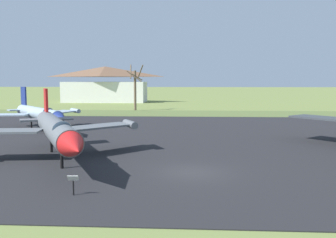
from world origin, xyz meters
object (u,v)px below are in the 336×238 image
object	(u,v)px
info_placard_front_left	(58,134)
visitor_building	(105,85)
info_placard_rear_center	(73,183)
jet_fighter_front_left	(39,113)
jet_fighter_rear_center	(56,130)

from	to	relation	value
info_placard_front_left	visitor_building	xyz separation A→B (m)	(-9.94, 63.58, 3.90)
info_placard_front_left	info_placard_rear_center	world-z (taller)	info_placard_rear_center
visitor_building	jet_fighter_front_left	bearing A→B (deg)	-84.56
jet_fighter_front_left	jet_fighter_rear_center	world-z (taller)	jet_fighter_rear_center
visitor_building	info_placard_front_left	bearing A→B (deg)	-81.11
jet_fighter_front_left	info_placard_rear_center	size ratio (longest dim) A/B	12.06
jet_fighter_front_left	info_placard_front_left	size ratio (longest dim) A/B	12.09
jet_fighter_rear_center	info_placard_front_left	bearing A→B (deg)	109.42
jet_fighter_front_left	visitor_building	world-z (taller)	visitor_building
info_placard_front_left	visitor_building	world-z (taller)	visitor_building
jet_fighter_front_left	info_placard_front_left	distance (m)	8.14
jet_fighter_front_left	info_placard_rear_center	xyz separation A→B (m)	(11.26, -23.23, -1.36)
jet_fighter_rear_center	info_placard_rear_center	world-z (taller)	jet_fighter_rear_center
info_placard_front_left	info_placard_rear_center	size ratio (longest dim) A/B	1.00
info_placard_front_left	visitor_building	bearing A→B (deg)	98.89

